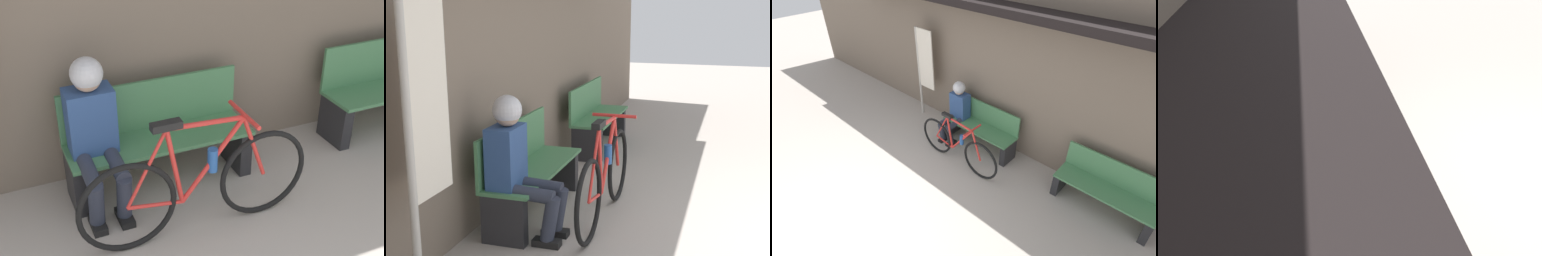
# 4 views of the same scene
# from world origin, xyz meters

# --- Properties ---
(storefront_wall) EXTENTS (12.00, 0.56, 3.20)m
(storefront_wall) POSITION_xyz_m (0.00, 2.99, 1.66)
(storefront_wall) COLOR #756656
(storefront_wall) RESTS_ON ground_plane
(park_bench_near) EXTENTS (1.43, 0.42, 0.82)m
(park_bench_near) POSITION_xyz_m (0.14, 2.65, 0.37)
(park_bench_near) COLOR #477F51
(park_bench_near) RESTS_ON ground_plane
(bicycle) EXTENTS (1.69, 0.40, 0.92)m
(bicycle) POSITION_xyz_m (0.19, 1.97, 0.38)
(bicycle) COLOR black
(bicycle) RESTS_ON ground_plane
(person_seated) EXTENTS (0.34, 0.59, 1.16)m
(person_seated) POSITION_xyz_m (-0.36, 2.54, 0.66)
(person_seated) COLOR #2D3342
(person_seated) RESTS_ON ground_plane
(park_bench_far) EXTENTS (1.39, 0.42, 0.82)m
(park_bench_far) POSITION_xyz_m (2.44, 2.65, 0.37)
(park_bench_far) COLOR #477F51
(park_bench_far) RESTS_ON ground_plane
(banner_pole) EXTENTS (0.45, 0.05, 1.88)m
(banner_pole) POSITION_xyz_m (-1.39, 2.68, 1.17)
(banner_pole) COLOR #B7B2A8
(banner_pole) RESTS_ON ground_plane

